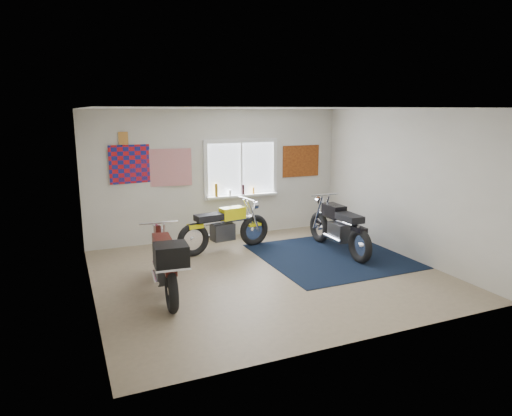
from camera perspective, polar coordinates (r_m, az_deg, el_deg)
name	(u,v)px	position (r m, az deg, el deg)	size (l,w,h in m)	color
ground	(268,274)	(7.69, 1.46, -8.19)	(5.50, 5.50, 0.00)	#9E896B
room_shell	(268,176)	(7.29, 1.53, 3.99)	(5.50, 5.50, 5.50)	white
navy_rug	(331,256)	(8.68, 9.31, -5.92)	(2.50, 2.60, 0.01)	black
window_assembly	(241,172)	(9.77, -1.86, 4.47)	(1.66, 0.17, 1.26)	white
oil_bottles	(231,190)	(9.67, -3.20, 2.23)	(0.90, 0.07, 0.28)	#815B12
flag_display	(123,138)	(9.12, -16.27, 8.38)	(1.60, 0.10, 1.17)	red
triumph_poster	(301,161)	(10.37, 5.63, 5.86)	(0.90, 0.03, 0.70)	#A54C14
yellow_triumph	(224,229)	(8.81, -3.98, -2.60)	(1.96, 0.59, 0.99)	black
black_chrome_bike	(339,228)	(8.85, 10.29, -2.53)	(0.63, 2.05, 1.05)	black
maroon_tourer	(166,264)	(6.70, -11.23, -6.87)	(0.62, 1.95, 0.99)	black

